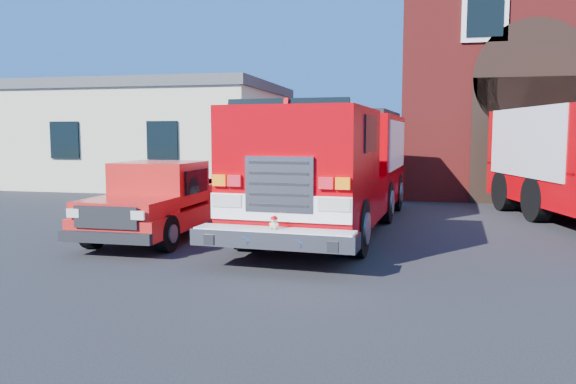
# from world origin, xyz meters

# --- Properties ---
(ground) EXTENTS (100.00, 100.00, 0.00)m
(ground) POSITION_xyz_m (0.00, 0.00, 0.00)
(ground) COLOR black
(ground) RESTS_ON ground
(side_building) EXTENTS (10.20, 8.20, 4.35)m
(side_building) POSITION_xyz_m (-9.00, 13.00, 2.20)
(side_building) COLOR beige
(side_building) RESTS_ON ground
(fire_engine) EXTENTS (3.20, 9.43, 2.86)m
(fire_engine) POSITION_xyz_m (0.13, 3.29, 1.48)
(fire_engine) COLOR black
(fire_engine) RESTS_ON ground
(pickup_truck) EXTENTS (1.81, 5.00, 1.64)m
(pickup_truck) POSITION_xyz_m (-3.35, 1.37, 0.77)
(pickup_truck) COLOR black
(pickup_truck) RESTS_ON ground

